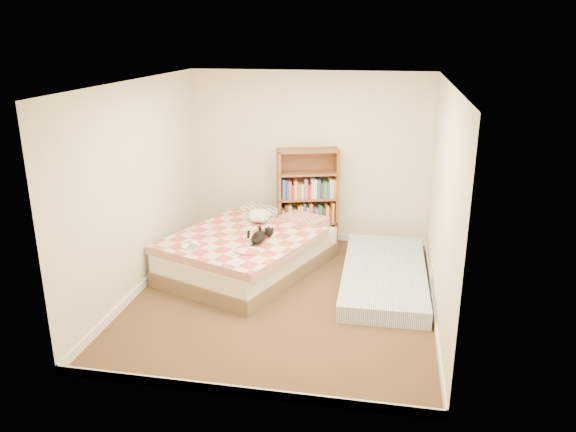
% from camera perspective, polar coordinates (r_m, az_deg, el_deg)
% --- Properties ---
extents(room, '(3.51, 4.01, 2.51)m').
position_cam_1_polar(room, '(6.37, -0.45, 1.64)').
color(room, '#49341F').
rests_on(room, ground).
extents(bed, '(2.21, 2.58, 0.58)m').
position_cam_1_polar(bed, '(7.44, -3.92, -3.49)').
color(bed, brown).
rests_on(bed, room).
extents(bookshelf, '(0.95, 0.53, 1.45)m').
position_cam_1_polar(bookshelf, '(8.17, 2.00, 0.60)').
color(bookshelf, brown).
rests_on(bookshelf, room).
extents(floor_mattress, '(1.05, 2.28, 0.20)m').
position_cam_1_polar(floor_mattress, '(7.18, 9.74, -5.97)').
color(floor_mattress, '#677BAD').
rests_on(floor_mattress, room).
extents(black_cat, '(0.32, 0.64, 0.14)m').
position_cam_1_polar(black_cat, '(7.01, -2.95, -2.07)').
color(black_cat, black).
rests_on(black_cat, bed).
extents(white_dog, '(0.41, 0.43, 0.17)m').
position_cam_1_polar(white_dog, '(7.71, -2.90, 0.03)').
color(white_dog, white).
rests_on(white_dog, bed).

